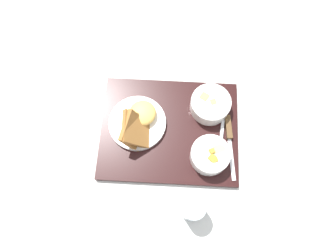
% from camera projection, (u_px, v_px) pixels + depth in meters
% --- Properties ---
extents(ground_plane, '(4.00, 4.00, 0.00)m').
position_uv_depth(ground_plane, '(168.00, 131.00, 0.92)').
color(ground_plane, silver).
extents(serving_tray, '(0.43, 0.34, 0.02)m').
position_uv_depth(serving_tray, '(168.00, 130.00, 0.92)').
color(serving_tray, black).
rests_on(serving_tray, ground_plane).
extents(bowl_salad, '(0.11, 0.11, 0.06)m').
position_uv_depth(bowl_salad, '(209.00, 155.00, 0.85)').
color(bowl_salad, white).
rests_on(bowl_salad, serving_tray).
extents(bowl_soup, '(0.12, 0.12, 0.05)m').
position_uv_depth(bowl_soup, '(209.00, 104.00, 0.90)').
color(bowl_soup, white).
rests_on(bowl_soup, serving_tray).
extents(plate_main, '(0.17, 0.17, 0.09)m').
position_uv_depth(plate_main, '(137.00, 122.00, 0.89)').
color(plate_main, white).
rests_on(plate_main, serving_tray).
extents(knife, '(0.03, 0.20, 0.02)m').
position_uv_depth(knife, '(228.00, 133.00, 0.90)').
color(knife, silver).
rests_on(knife, serving_tray).
extents(spoon, '(0.04, 0.14, 0.01)m').
position_uv_depth(spoon, '(220.00, 137.00, 0.89)').
color(spoon, silver).
rests_on(spoon, serving_tray).
extents(glass_water, '(0.07, 0.07, 0.10)m').
position_uv_depth(glass_water, '(191.00, 208.00, 0.81)').
color(glass_water, silver).
rests_on(glass_water, ground_plane).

